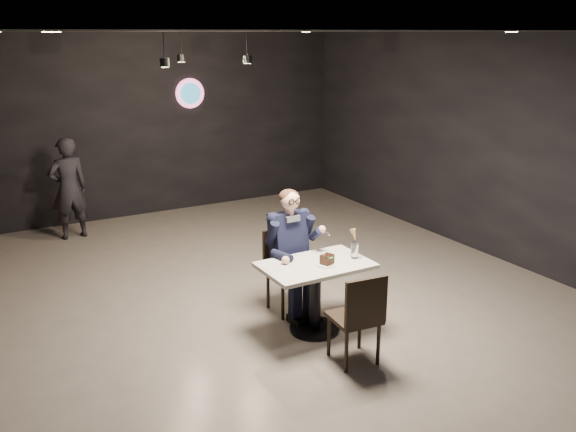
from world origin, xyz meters
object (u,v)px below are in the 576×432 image
chair_near (354,316)px  seated_man (289,250)px  main_table (315,297)px  chair_far (289,272)px  passerby (69,188)px  sundae_glass (355,250)px

chair_near → seated_man: size_ratio=0.64×
main_table → chair_far: chair_far is taller
main_table → passerby: 4.67m
main_table → chair_far: 0.56m
main_table → seated_man: seated_man is taller
chair_far → passerby: bearing=112.6°
seated_man → sundae_glass: 0.76m
sundae_glass → passerby: passerby is taller
main_table → seated_man: (0.00, 0.55, 0.34)m
chair_far → sundae_glass: 0.84m
sundae_glass → seated_man: bearing=125.2°
main_table → sundae_glass: (0.43, -0.07, 0.46)m
chair_near → sundae_glass: (0.43, 0.62, 0.38)m
chair_near → passerby: size_ratio=0.60×
seated_man → passerby: 4.14m
chair_near → seated_man: 1.26m
main_table → chair_near: 0.69m
chair_far → passerby: (-1.59, 3.82, 0.31)m
chair_far → seated_man: bearing=26.6°
chair_near → passerby: (-1.59, 5.06, 0.31)m
main_table → chair_far: size_ratio=1.20×
main_table → chair_near: bearing=-90.0°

